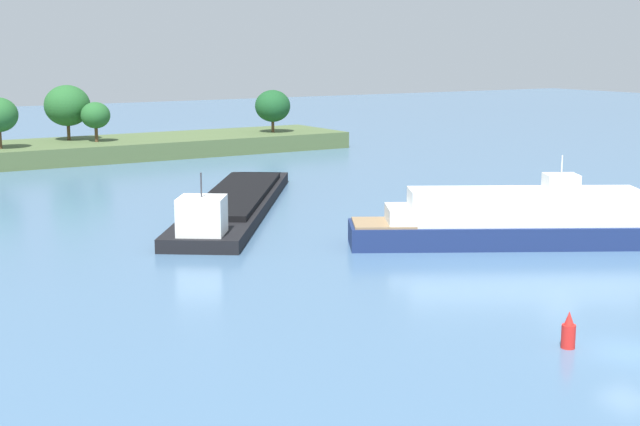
% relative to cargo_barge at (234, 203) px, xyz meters
% --- Properties ---
extents(ground_plane, '(400.00, 400.00, 0.00)m').
position_rel_cargo_barge_xyz_m(ground_plane, '(-0.18, -44.02, -0.86)').
color(ground_plane, '#476B8E').
extents(treeline_island, '(87.43, 14.90, 9.64)m').
position_rel_cargo_barge_xyz_m(treeline_island, '(-8.13, 45.25, 1.49)').
color(treeline_island, '#4C6038').
rests_on(treeline_island, ground).
extents(cargo_barge, '(25.35, 32.41, 5.65)m').
position_rel_cargo_barge_xyz_m(cargo_barge, '(0.00, 0.00, 0.00)').
color(cargo_barge, black).
rests_on(cargo_barge, ground).
extents(white_riverboat, '(24.16, 16.51, 6.79)m').
position_rel_cargo_barge_xyz_m(white_riverboat, '(12.23, -23.37, 1.00)').
color(white_riverboat, navy).
rests_on(white_riverboat, ground).
extents(channel_buoy_red, '(0.70, 0.70, 1.90)m').
position_rel_cargo_barge_xyz_m(channel_buoy_red, '(-2.12, -41.98, -0.05)').
color(channel_buoy_red, red).
rests_on(channel_buoy_red, ground).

